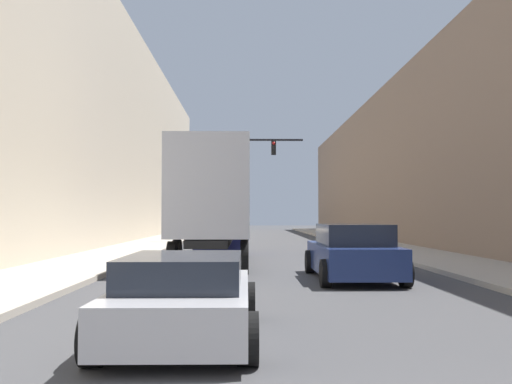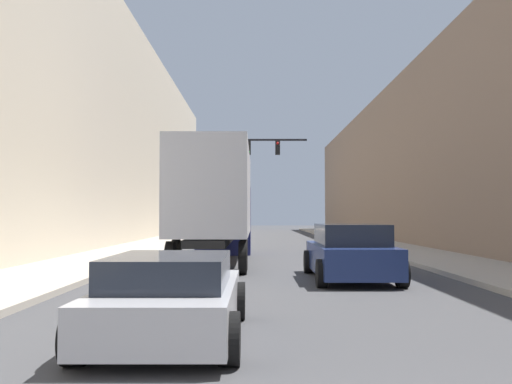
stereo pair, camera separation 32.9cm
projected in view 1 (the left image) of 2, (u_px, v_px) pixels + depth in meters
name	position (u px, v px, depth m)	size (l,w,h in m)	color
sidewalk_right	(377.00, 245.00, 32.74)	(3.31, 80.00, 0.15)	#B2A899
sidewalk_left	(147.00, 245.00, 32.52)	(3.31, 80.00, 0.15)	#B2A899
building_right	(456.00, 156.00, 33.02)	(6.00, 80.00, 10.50)	#846B56
building_left	(67.00, 122.00, 32.74)	(6.00, 80.00, 14.27)	beige
semi_truck	(217.00, 201.00, 21.83)	(2.48, 11.69, 4.16)	silver
sedan_car	(185.00, 297.00, 8.20)	(2.07, 4.30, 1.21)	#B7B7BC
suv_car	(352.00, 253.00, 15.80)	(2.22, 4.84, 1.54)	navy
traffic_signal_gantry	(217.00, 165.00, 36.39)	(7.59, 0.35, 6.93)	black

